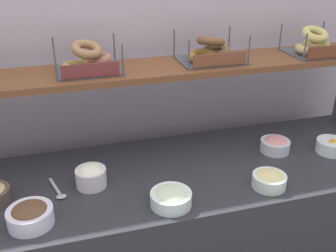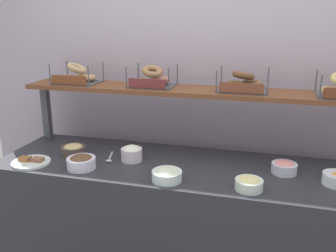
{
  "view_description": "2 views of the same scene",
  "coord_description": "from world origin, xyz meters",
  "px_view_note": "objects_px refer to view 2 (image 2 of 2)",
  "views": [
    {
      "loc": [
        -0.43,
        -1.5,
        1.84
      ],
      "look_at": [
        0.01,
        0.03,
        1.07
      ],
      "focal_mm": 42.34,
      "sensor_mm": 36.0,
      "label": 1
    },
    {
      "loc": [
        0.45,
        -2.05,
        1.73
      ],
      "look_at": [
        -0.13,
        0.06,
        1.08
      ],
      "focal_mm": 39.27,
      "sensor_mm": 36.0,
      "label": 2
    }
  ],
  "objects_px": {
    "bowl_cream_cheese": "(132,153)",
    "serving_spoon_near_plate": "(110,158)",
    "bowl_hummus": "(73,150)",
    "bagel_basket_cinnamon_raisin": "(242,84)",
    "bowl_scallion_spread": "(167,175)",
    "bowl_fruit_salad": "(336,179)",
    "bowl_egg_salad": "(249,183)",
    "bowl_chocolate_spread": "(81,162)",
    "bagel_basket_everything": "(152,79)",
    "serving_plate_white": "(31,162)",
    "bagel_basket_sesame": "(77,76)",
    "bowl_lox_spread": "(284,167)"
  },
  "relations": [
    {
      "from": "bowl_chocolate_spread",
      "to": "bowl_hummus",
      "type": "relative_size",
      "value": 1.11
    },
    {
      "from": "bowl_hummus",
      "to": "bagel_basket_everything",
      "type": "bearing_deg",
      "value": 32.55
    },
    {
      "from": "bowl_cream_cheese",
      "to": "serving_spoon_near_plate",
      "type": "bearing_deg",
      "value": -171.72
    },
    {
      "from": "bagel_basket_everything",
      "to": "serving_plate_white",
      "type": "bearing_deg",
      "value": -142.14
    },
    {
      "from": "bowl_cream_cheese",
      "to": "bowl_hummus",
      "type": "distance_m",
      "value": 0.41
    },
    {
      "from": "bowl_scallion_spread",
      "to": "bowl_fruit_salad",
      "type": "distance_m",
      "value": 0.92
    },
    {
      "from": "bowl_scallion_spread",
      "to": "bowl_fruit_salad",
      "type": "xyz_separation_m",
      "value": [
        0.9,
        0.2,
        -0.0
      ]
    },
    {
      "from": "bagel_basket_sesame",
      "to": "bowl_hummus",
      "type": "bearing_deg",
      "value": -71.61
    },
    {
      "from": "bowl_chocolate_spread",
      "to": "bagel_basket_everything",
      "type": "bearing_deg",
      "value": 58.27
    },
    {
      "from": "bowl_cream_cheese",
      "to": "serving_spoon_near_plate",
      "type": "relative_size",
      "value": 0.78
    },
    {
      "from": "bowl_chocolate_spread",
      "to": "bagel_basket_sesame",
      "type": "relative_size",
      "value": 0.58
    },
    {
      "from": "serving_plate_white",
      "to": "bagel_basket_sesame",
      "type": "relative_size",
      "value": 0.79
    },
    {
      "from": "bowl_fruit_salad",
      "to": "bagel_basket_everything",
      "type": "xyz_separation_m",
      "value": [
        -1.15,
        0.32,
        0.44
      ]
    },
    {
      "from": "bowl_scallion_spread",
      "to": "bowl_fruit_salad",
      "type": "bearing_deg",
      "value": 12.21
    },
    {
      "from": "bowl_cream_cheese",
      "to": "serving_plate_white",
      "type": "xyz_separation_m",
      "value": [
        -0.59,
        -0.21,
        -0.04
      ]
    },
    {
      "from": "serving_plate_white",
      "to": "serving_spoon_near_plate",
      "type": "height_order",
      "value": "serving_plate_white"
    },
    {
      "from": "bowl_cream_cheese",
      "to": "bowl_egg_salad",
      "type": "bearing_deg",
      "value": -16.64
    },
    {
      "from": "bowl_egg_salad",
      "to": "bagel_basket_cinnamon_raisin",
      "type": "distance_m",
      "value": 0.68
    },
    {
      "from": "bowl_egg_salad",
      "to": "bagel_basket_sesame",
      "type": "relative_size",
      "value": 0.49
    },
    {
      "from": "bowl_egg_salad",
      "to": "serving_plate_white",
      "type": "xyz_separation_m",
      "value": [
        -1.33,
        0.01,
        -0.02
      ]
    },
    {
      "from": "serving_spoon_near_plate",
      "to": "bagel_basket_sesame",
      "type": "relative_size",
      "value": 0.57
    },
    {
      "from": "bowl_chocolate_spread",
      "to": "serving_spoon_near_plate",
      "type": "xyz_separation_m",
      "value": [
        0.11,
        0.18,
        -0.03
      ]
    },
    {
      "from": "bowl_egg_salad",
      "to": "bowl_lox_spread",
      "type": "height_order",
      "value": "bowl_lox_spread"
    },
    {
      "from": "bowl_scallion_spread",
      "to": "serving_plate_white",
      "type": "relative_size",
      "value": 0.72
    },
    {
      "from": "bagel_basket_everything",
      "to": "bowl_lox_spread",
      "type": "bearing_deg",
      "value": -14.98
    },
    {
      "from": "bowl_hummus",
      "to": "bowl_lox_spread",
      "type": "distance_m",
      "value": 1.34
    },
    {
      "from": "bowl_cream_cheese",
      "to": "serving_spoon_near_plate",
      "type": "height_order",
      "value": "bowl_cream_cheese"
    },
    {
      "from": "bowl_hummus",
      "to": "bowl_lox_spread",
      "type": "height_order",
      "value": "bowl_lox_spread"
    },
    {
      "from": "bowl_scallion_spread",
      "to": "bowl_lox_spread",
      "type": "distance_m",
      "value": 0.69
    },
    {
      "from": "bowl_fruit_salad",
      "to": "bowl_lox_spread",
      "type": "distance_m",
      "value": 0.28
    },
    {
      "from": "serving_plate_white",
      "to": "bowl_lox_spread",
      "type": "bearing_deg",
      "value": 9.82
    },
    {
      "from": "bowl_egg_salad",
      "to": "bowl_scallion_spread",
      "type": "bearing_deg",
      "value": -179.12
    },
    {
      "from": "bowl_cream_cheese",
      "to": "bowl_hummus",
      "type": "bearing_deg",
      "value": -179.18
    },
    {
      "from": "bowl_hummus",
      "to": "bagel_basket_cinnamon_raisin",
      "type": "xyz_separation_m",
      "value": [
        1.05,
        0.29,
        0.44
      ]
    },
    {
      "from": "bagel_basket_sesame",
      "to": "bowl_fruit_salad",
      "type": "bearing_deg",
      "value": -10.36
    },
    {
      "from": "bowl_hummus",
      "to": "bagel_basket_cinnamon_raisin",
      "type": "distance_m",
      "value": 1.18
    },
    {
      "from": "bowl_scallion_spread",
      "to": "bagel_basket_everything",
      "type": "distance_m",
      "value": 0.72
    },
    {
      "from": "bowl_chocolate_spread",
      "to": "bowl_scallion_spread",
      "type": "bearing_deg",
      "value": -3.4
    },
    {
      "from": "bowl_fruit_salad",
      "to": "bowl_hummus",
      "type": "distance_m",
      "value": 1.61
    },
    {
      "from": "bowl_hummus",
      "to": "serving_spoon_near_plate",
      "type": "xyz_separation_m",
      "value": [
        0.27,
        -0.01,
        -0.03
      ]
    },
    {
      "from": "bowl_scallion_spread",
      "to": "bagel_basket_everything",
      "type": "bearing_deg",
      "value": 115.39
    },
    {
      "from": "bowl_egg_salad",
      "to": "bowl_lox_spread",
      "type": "relative_size",
      "value": 1.01
    },
    {
      "from": "bowl_cream_cheese",
      "to": "bowl_scallion_spread",
      "type": "bearing_deg",
      "value": -37.81
    },
    {
      "from": "bowl_cream_cheese",
      "to": "serving_plate_white",
      "type": "relative_size",
      "value": 0.56
    },
    {
      "from": "bowl_chocolate_spread",
      "to": "bagel_basket_cinnamon_raisin",
      "type": "xyz_separation_m",
      "value": [
        0.89,
        0.48,
        0.43
      ]
    },
    {
      "from": "bowl_scallion_spread",
      "to": "serving_spoon_near_plate",
      "type": "xyz_separation_m",
      "value": [
        -0.44,
        0.21,
        -0.03
      ]
    },
    {
      "from": "bowl_fruit_salad",
      "to": "serving_plate_white",
      "type": "distance_m",
      "value": 1.8
    },
    {
      "from": "bagel_basket_sesame",
      "to": "serving_plate_white",
      "type": "bearing_deg",
      "value": -100.12
    },
    {
      "from": "bowl_egg_salad",
      "to": "serving_spoon_near_plate",
      "type": "height_order",
      "value": "bowl_egg_salad"
    },
    {
      "from": "bowl_fruit_salad",
      "to": "bagel_basket_cinnamon_raisin",
      "type": "xyz_separation_m",
      "value": [
        -0.55,
        0.32,
        0.44
      ]
    }
  ]
}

